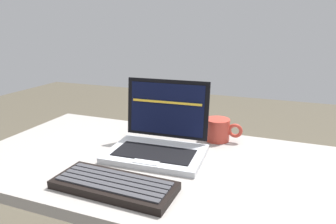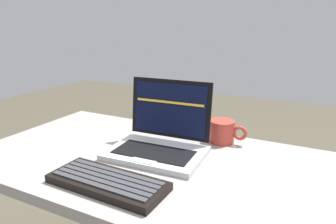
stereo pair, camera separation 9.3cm
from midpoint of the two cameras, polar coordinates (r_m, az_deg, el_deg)
The scene contains 4 objects.
desk at distance 1.00m, azimuth -0.37°, elevation -15.16°, with size 1.39×0.65×0.71m.
laptop_front at distance 1.02m, azimuth -4.28°, elevation -5.25°, with size 0.32×0.26×0.24m.
external_keyboard at distance 0.84m, azimuth -13.40°, elevation -13.35°, with size 0.33×0.14×0.03m.
coffee_mug at distance 1.13m, azimuth 7.17°, elevation -3.37°, with size 0.14×0.09×0.08m.
Camera 1 is at (0.27, -0.81, 1.13)m, focal length 32.22 mm.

